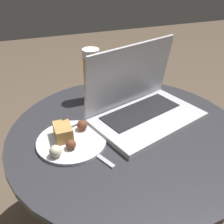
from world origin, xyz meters
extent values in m
cylinder|color=#515156|center=(0.00, 0.00, 0.26)|extent=(0.07, 0.07, 0.50)
cylinder|color=#2D2D33|center=(0.00, 0.00, 0.52)|extent=(0.73, 0.73, 0.02)
cube|color=silver|center=(0.08, 0.03, 0.54)|extent=(0.39, 0.31, 0.02)
cube|color=black|center=(0.07, 0.06, 0.55)|extent=(0.29, 0.18, 0.00)
cube|color=silver|center=(0.06, 0.12, 0.66)|extent=(0.34, 0.14, 0.22)
cube|color=#19234C|center=(0.06, 0.11, 0.66)|extent=(0.31, 0.12, 0.19)
cylinder|color=gold|center=(-0.04, 0.22, 0.61)|extent=(0.06, 0.06, 0.16)
cylinder|color=white|center=(-0.04, 0.22, 0.71)|extent=(0.06, 0.06, 0.03)
cylinder|color=silver|center=(-0.17, 0.00, 0.54)|extent=(0.20, 0.20, 0.01)
cube|color=tan|center=(-0.19, 0.02, 0.56)|extent=(0.05, 0.07, 0.04)
sphere|color=brown|center=(-0.13, 0.04, 0.56)|extent=(0.03, 0.03, 0.03)
sphere|color=brown|center=(-0.18, -0.04, 0.55)|extent=(0.03, 0.03, 0.03)
sphere|color=beige|center=(-0.23, -0.05, 0.56)|extent=(0.03, 0.03, 0.03)
cube|color=#B2B2B7|center=(-0.12, -0.08, 0.53)|extent=(0.07, 0.13, 0.00)
cube|color=#B2B2B7|center=(-0.16, 0.01, 0.53)|extent=(0.05, 0.06, 0.00)
camera|label=1|loc=(-0.26, -0.60, 1.01)|focal=42.00mm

